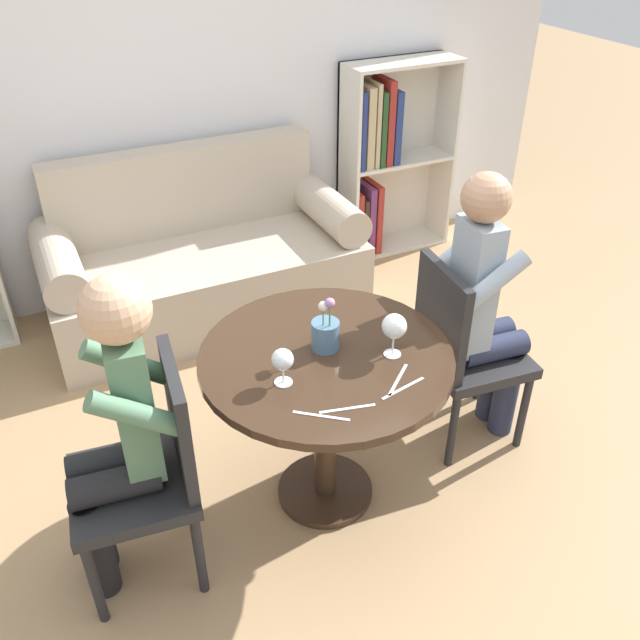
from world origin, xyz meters
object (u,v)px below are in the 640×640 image
object	(u,v)px
chair_right	(461,347)
wine_glass_right	(394,327)
couch	(203,263)
person_right	(485,309)
person_left	(116,432)
chair_left	(151,467)
wine_glass_left	(283,361)
flower_vase	(326,332)
bookshelf_right	(382,159)

from	to	relation	value
chair_right	wine_glass_right	bearing A→B (deg)	117.21
couch	person_right	distance (m)	1.77
chair_right	person_left	distance (m)	1.48
chair_left	person_right	xyz separation A→B (m)	(1.47, 0.10, 0.18)
wine_glass_left	couch	bearing A→B (deg)	83.08
chair_left	flower_vase	distance (m)	0.77
person_right	flower_vase	bearing A→B (deg)	97.87
chair_left	wine_glass_left	xyz separation A→B (m)	(0.48, -0.05, 0.33)
chair_left	person_left	world-z (taller)	person_left
couch	chair_right	size ratio (longest dim) A/B	1.97
bookshelf_right	chair_right	distance (m)	1.91
chair_right	wine_glass_left	bearing A→B (deg)	106.03
chair_left	person_right	distance (m)	1.48
chair_left	wine_glass_left	bearing A→B (deg)	90.68
wine_glass_right	wine_glass_left	bearing A→B (deg)	176.88
flower_vase	wine_glass_right	bearing A→B (deg)	-35.20
couch	wine_glass_left	distance (m)	1.78
couch	flower_vase	bearing A→B (deg)	-89.45
bookshelf_right	person_left	bearing A→B (deg)	-138.07
person_left	chair_left	bearing A→B (deg)	85.49
bookshelf_right	wine_glass_left	world-z (taller)	bookshelf_right
couch	person_left	distance (m)	1.84
chair_left	couch	bearing A→B (deg)	163.76
chair_left	wine_glass_right	world-z (taller)	wine_glass_right
person_left	wine_glass_right	bearing A→B (deg)	91.39
chair_right	wine_glass_left	world-z (taller)	chair_right
bookshelf_right	wine_glass_right	distance (m)	2.29
couch	bookshelf_right	bearing A→B (deg)	11.26
person_left	person_right	bearing A→B (deg)	99.55
wine_glass_left	chair_left	bearing A→B (deg)	174.15
bookshelf_right	wine_glass_left	size ratio (longest dim) A/B	8.98
wine_glass_right	flower_vase	size ratio (longest dim) A/B	0.75
chair_left	chair_right	size ratio (longest dim) A/B	1.00
couch	chair_left	bearing A→B (deg)	-112.77
couch	wine_glass_left	world-z (taller)	couch
wine_glass_right	person_left	bearing A→B (deg)	174.86
couch	wine_glass_left	xyz separation A→B (m)	(-0.21, -1.69, 0.52)
couch	wine_glass_right	xyz separation A→B (m)	(0.22, -1.72, 0.54)
person_right	wine_glass_left	xyz separation A→B (m)	(-0.98, -0.15, 0.15)
chair_right	person_right	size ratio (longest dim) A/B	0.70
bookshelf_right	flower_vase	xyz separation A→B (m)	(-1.32, -1.84, 0.17)
person_right	wine_glass_right	world-z (taller)	person_right
chair_left	chair_right	distance (m)	1.39
person_left	person_right	world-z (taller)	person_right
chair_left	person_right	world-z (taller)	person_right
couch	flower_vase	xyz separation A→B (m)	(0.02, -1.58, 0.49)
bookshelf_right	chair_left	world-z (taller)	bookshelf_right
bookshelf_right	flower_vase	world-z (taller)	bookshelf_right
couch	bookshelf_right	xyz separation A→B (m)	(1.33, 0.27, 0.32)
chair_right	person_left	bearing A→B (deg)	99.50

